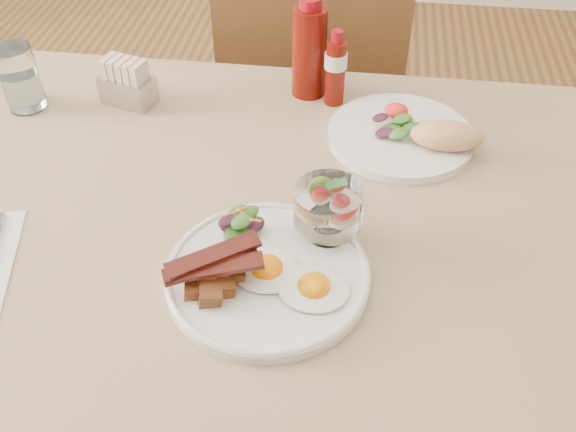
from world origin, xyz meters
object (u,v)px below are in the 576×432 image
at_px(chair_far, 313,104).
at_px(ketchup_bottle, 309,50).
at_px(table, 272,254).
at_px(sugar_caddy, 127,84).
at_px(second_plate, 411,135).
at_px(hot_sauce_bottle, 335,69).
at_px(water_glass, 21,82).
at_px(main_plate, 268,275).
at_px(fruit_cup, 328,207).

relative_size(chair_far, ketchup_bottle, 4.92).
bearing_deg(chair_far, table, -90.00).
relative_size(chair_far, sugar_caddy, 8.63).
bearing_deg(second_plate, sugar_caddy, 173.57).
relative_size(second_plate, sugar_caddy, 2.44).
bearing_deg(hot_sauce_bottle, water_glass, -170.86).
height_order(main_plate, sugar_caddy, sugar_caddy).
relative_size(main_plate, fruit_cup, 2.82).
bearing_deg(chair_far, sugar_caddy, -128.35).
relative_size(main_plate, sugar_caddy, 2.60).
relative_size(ketchup_bottle, hot_sauce_bottle, 1.31).
distance_m(chair_far, water_glass, 0.71).
distance_m(hot_sauce_bottle, sugar_caddy, 0.38).
bearing_deg(table, main_plate, -83.24).
xyz_separation_m(sugar_caddy, water_glass, (-0.18, -0.04, 0.01)).
relative_size(main_plate, ketchup_bottle, 1.48).
bearing_deg(ketchup_bottle, chair_far, 93.31).
relative_size(table, ketchup_bottle, 7.03).
bearing_deg(chair_far, hot_sauce_bottle, -78.47).
bearing_deg(sugar_caddy, fruit_cup, -23.42).
distance_m(ketchup_bottle, hot_sauce_bottle, 0.06).
height_order(chair_far, ketchup_bottle, ketchup_bottle).
height_order(main_plate, water_glass, water_glass).
distance_m(table, chair_far, 0.68).
relative_size(chair_far, second_plate, 3.54).
relative_size(fruit_cup, second_plate, 0.38).
bearing_deg(sugar_caddy, ketchup_bottle, 29.45).
distance_m(chair_far, ketchup_bottle, 0.44).
bearing_deg(water_glass, chair_far, 40.94).
relative_size(chair_far, water_glass, 7.80).
bearing_deg(table, second_plate, 45.22).
distance_m(main_plate, hot_sauce_bottle, 0.47).
bearing_deg(main_plate, sugar_caddy, 128.79).
relative_size(fruit_cup, water_glass, 0.83).
bearing_deg(water_glass, sugar_caddy, 11.51).
relative_size(main_plate, water_glass, 2.35).
bearing_deg(chair_far, ketchup_bottle, -86.69).
bearing_deg(second_plate, hot_sauce_bottle, 141.88).
relative_size(fruit_cup, sugar_caddy, 0.92).
bearing_deg(second_plate, fruit_cup, -114.78).
xyz_separation_m(ketchup_bottle, water_glass, (-0.51, -0.12, -0.04)).
xyz_separation_m(table, main_plate, (0.02, -0.13, 0.10)).
distance_m(fruit_cup, water_glass, 0.65).
relative_size(sugar_caddy, water_glass, 0.90).
bearing_deg(water_glass, main_plate, -35.74).
xyz_separation_m(table, second_plate, (0.21, 0.21, 0.11)).
bearing_deg(hot_sauce_bottle, table, -101.99).
bearing_deg(second_plate, chair_far, 115.17).
bearing_deg(second_plate, water_glass, 178.29).
xyz_separation_m(chair_far, fruit_cup, (0.09, -0.72, 0.30)).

